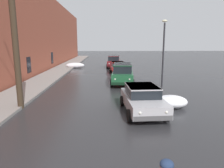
{
  "coord_description": "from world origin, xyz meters",
  "views": [
    {
      "loc": [
        0.2,
        -1.71,
        3.6
      ],
      "look_at": [
        0.67,
        11.93,
        0.92
      ],
      "focal_mm": 33.17,
      "sensor_mm": 36.0,
      "label": 1
    }
  ],
  "objects_px": {
    "bare_tree_second_along_sidewalk": "(14,39)",
    "sedan_red_parked_kerbside_mid": "(118,67)",
    "sedan_silver_approaching_near_lane": "(142,98)",
    "suv_maroon_parked_far_down_block": "(114,61)",
    "street_lamp_post": "(163,50)",
    "suv_green_parked_kerbside_close": "(123,73)"
  },
  "relations": [
    {
      "from": "bare_tree_second_along_sidewalk",
      "to": "sedan_silver_approaching_near_lane",
      "type": "height_order",
      "value": "bare_tree_second_along_sidewalk"
    },
    {
      "from": "suv_green_parked_kerbside_close",
      "to": "sedan_red_parked_kerbside_mid",
      "type": "bearing_deg",
      "value": 90.11
    },
    {
      "from": "suv_green_parked_kerbside_close",
      "to": "street_lamp_post",
      "type": "distance_m",
      "value": 4.08
    },
    {
      "from": "suv_green_parked_kerbside_close",
      "to": "suv_maroon_parked_far_down_block",
      "type": "xyz_separation_m",
      "value": [
        -0.22,
        12.77,
        0.0
      ]
    },
    {
      "from": "sedan_silver_approaching_near_lane",
      "to": "bare_tree_second_along_sidewalk",
      "type": "bearing_deg",
      "value": 172.46
    },
    {
      "from": "street_lamp_post",
      "to": "suv_maroon_parked_far_down_block",
      "type": "bearing_deg",
      "value": 103.98
    },
    {
      "from": "suv_maroon_parked_far_down_block",
      "to": "street_lamp_post",
      "type": "relative_size",
      "value": 0.88
    },
    {
      "from": "sedan_silver_approaching_near_lane",
      "to": "sedan_red_parked_kerbside_mid",
      "type": "xyz_separation_m",
      "value": [
        -0.4,
        14.46,
        -0.0
      ]
    },
    {
      "from": "bare_tree_second_along_sidewalk",
      "to": "sedan_red_parked_kerbside_mid",
      "type": "relative_size",
      "value": 1.78
    },
    {
      "from": "bare_tree_second_along_sidewalk",
      "to": "suv_maroon_parked_far_down_block",
      "type": "height_order",
      "value": "bare_tree_second_along_sidewalk"
    },
    {
      "from": "bare_tree_second_along_sidewalk",
      "to": "street_lamp_post",
      "type": "relative_size",
      "value": 1.42
    },
    {
      "from": "bare_tree_second_along_sidewalk",
      "to": "suv_green_parked_kerbside_close",
      "type": "xyz_separation_m",
      "value": [
        6.4,
        6.98,
        -2.83
      ]
    },
    {
      "from": "sedan_red_parked_kerbside_mid",
      "to": "street_lamp_post",
      "type": "bearing_deg",
      "value": -67.31
    },
    {
      "from": "bare_tree_second_along_sidewalk",
      "to": "suv_maroon_parked_far_down_block",
      "type": "distance_m",
      "value": 20.88
    },
    {
      "from": "suv_maroon_parked_far_down_block",
      "to": "street_lamp_post",
      "type": "distance_m",
      "value": 14.6
    },
    {
      "from": "suv_green_parked_kerbside_close",
      "to": "street_lamp_post",
      "type": "bearing_deg",
      "value": -20.97
    },
    {
      "from": "sedan_silver_approaching_near_lane",
      "to": "suv_maroon_parked_far_down_block",
      "type": "relative_size",
      "value": 0.87
    },
    {
      "from": "bare_tree_second_along_sidewalk",
      "to": "sedan_silver_approaching_near_lane",
      "type": "xyz_separation_m",
      "value": [
        6.79,
        -0.9,
        -3.06
      ]
    },
    {
      "from": "sedan_silver_approaching_near_lane",
      "to": "sedan_red_parked_kerbside_mid",
      "type": "relative_size",
      "value": 0.97
    },
    {
      "from": "street_lamp_post",
      "to": "sedan_silver_approaching_near_lane",
      "type": "bearing_deg",
      "value": -113.48
    },
    {
      "from": "suv_green_parked_kerbside_close",
      "to": "suv_maroon_parked_far_down_block",
      "type": "distance_m",
      "value": 12.77
    },
    {
      "from": "bare_tree_second_along_sidewalk",
      "to": "suv_maroon_parked_far_down_block",
      "type": "xyz_separation_m",
      "value": [
        6.18,
        19.75,
        -2.82
      ]
    }
  ]
}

